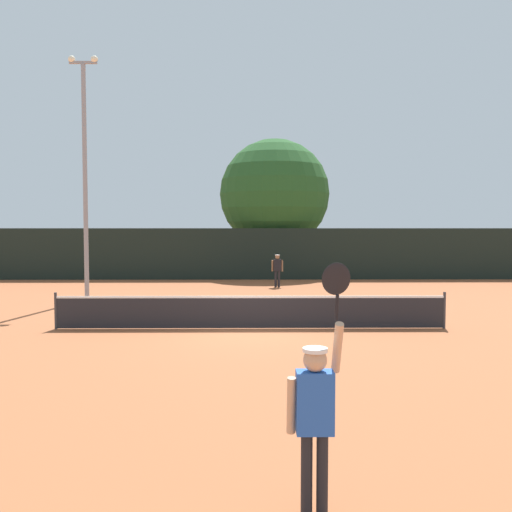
% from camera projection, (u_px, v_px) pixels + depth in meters
% --- Properties ---
extents(ground_plane, '(120.00, 120.00, 0.00)m').
position_uv_depth(ground_plane, '(251.00, 329.00, 15.62)').
color(ground_plane, '#9E5633').
extents(tennis_net, '(11.41, 0.08, 1.07)m').
position_uv_depth(tennis_net, '(251.00, 311.00, 15.59)').
color(tennis_net, '#232328').
rests_on(tennis_net, ground).
extents(perimeter_fence, '(37.62, 0.12, 2.90)m').
position_uv_depth(perimeter_fence, '(251.00, 254.00, 30.25)').
color(perimeter_fence, black).
rests_on(perimeter_fence, ground).
extents(player_serving, '(0.67, 0.40, 2.60)m').
position_uv_depth(player_serving, '(316.00, 404.00, 5.45)').
color(player_serving, blue).
rests_on(player_serving, ground).
extents(player_receiving, '(0.57, 0.24, 1.61)m').
position_uv_depth(player_receiving, '(277.00, 267.00, 26.36)').
color(player_receiving, black).
rests_on(player_receiving, ground).
extents(tennis_ball, '(0.07, 0.07, 0.07)m').
position_uv_depth(tennis_ball, '(213.00, 314.00, 18.00)').
color(tennis_ball, '#CCE033').
rests_on(tennis_ball, ground).
extents(light_pole, '(1.18, 0.28, 9.75)m').
position_uv_depth(light_pole, '(85.00, 165.00, 21.43)').
color(light_pole, gray).
rests_on(light_pole, ground).
extents(large_tree, '(6.83, 6.83, 8.44)m').
position_uv_depth(large_tree, '(275.00, 194.00, 33.41)').
color(large_tree, brown).
rests_on(large_tree, ground).
extents(parked_car_near, '(2.02, 4.25, 1.69)m').
position_uv_depth(parked_car_near, '(198.00, 260.00, 35.36)').
color(parked_car_near, red).
rests_on(parked_car_near, ground).
extents(parked_car_mid, '(2.15, 4.31, 1.69)m').
position_uv_depth(parked_car_mid, '(348.00, 258.00, 38.31)').
color(parked_car_mid, '#B7B7BC').
rests_on(parked_car_mid, ground).
extents(parked_car_far, '(2.40, 4.40, 1.69)m').
position_uv_depth(parked_car_far, '(396.00, 260.00, 36.07)').
color(parked_car_far, black).
rests_on(parked_car_far, ground).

